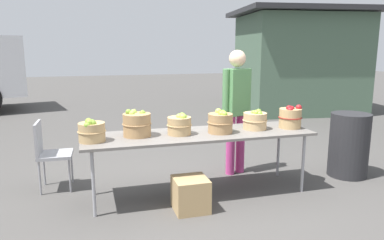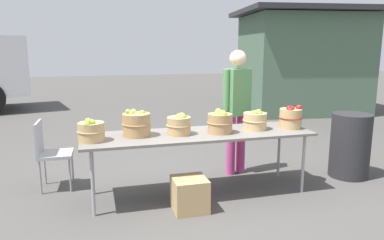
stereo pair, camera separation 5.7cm
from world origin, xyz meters
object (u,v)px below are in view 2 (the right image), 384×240
object	(u,v)px
market_table	(199,136)
apple_basket_green_3	(220,122)
apple_basket_green_0	(91,131)
folding_chair	(49,149)
apple_basket_green_2	(179,125)
produce_crate	(190,194)
vendor_adult	(237,102)
apple_basket_green_1	(136,124)
apple_basket_red_0	(291,118)
trash_barrel	(350,145)
apple_basket_green_4	(255,120)

from	to	relation	value
market_table	apple_basket_green_3	bearing A→B (deg)	-11.46
apple_basket_green_0	folding_chair	size ratio (longest dim) A/B	0.35
apple_basket_green_2	apple_basket_green_3	bearing A→B (deg)	-5.74
folding_chair	produce_crate	distance (m)	1.87
apple_basket_green_3	vendor_adult	xyz separation A→B (m)	(0.46, 0.62, 0.13)
market_table	apple_basket_green_0	size ratio (longest dim) A/B	8.98
apple_basket_green_1	apple_basket_red_0	world-z (taller)	apple_basket_green_1
apple_basket_green_0	apple_basket_green_1	bearing A→B (deg)	13.23
folding_chair	trash_barrel	xyz separation A→B (m)	(3.89, -0.59, -0.07)
market_table	apple_basket_green_1	distance (m)	0.74
apple_basket_green_1	trash_barrel	bearing A→B (deg)	-0.28
apple_basket_green_4	apple_basket_red_0	distance (m)	0.46
apple_basket_green_1	apple_basket_red_0	bearing A→B (deg)	-2.83
apple_basket_green_3	trash_barrel	distance (m)	1.96
apple_basket_green_1	apple_basket_red_0	distance (m)	1.90
apple_basket_green_0	apple_basket_red_0	bearing A→B (deg)	0.55
folding_chair	apple_basket_green_1	bearing A→B (deg)	-117.45
apple_basket_green_0	apple_basket_red_0	distance (m)	2.40
apple_basket_green_1	produce_crate	bearing A→B (deg)	-44.30
apple_basket_green_1	produce_crate	size ratio (longest dim) A/B	0.92
apple_basket_green_1	apple_basket_green_2	distance (m)	0.49
apple_basket_green_2	apple_basket_green_3	size ratio (longest dim) A/B	0.95
apple_basket_green_0	trash_barrel	world-z (taller)	apple_basket_green_0
apple_basket_green_0	apple_basket_green_2	distance (m)	0.98
apple_basket_green_2	produce_crate	world-z (taller)	apple_basket_green_2
apple_basket_green_4	produce_crate	size ratio (longest dim) A/B	0.85
trash_barrel	produce_crate	world-z (taller)	trash_barrel
apple_basket_green_1	apple_basket_green_2	world-z (taller)	apple_basket_green_1
apple_basket_green_1	produce_crate	world-z (taller)	apple_basket_green_1
market_table	vendor_adult	bearing A→B (deg)	38.65
apple_basket_green_3	apple_basket_green_1	bearing A→B (deg)	173.68
apple_basket_green_0	vendor_adult	xyz separation A→B (m)	(1.92, 0.63, 0.14)
apple_basket_green_2	folding_chair	xyz separation A→B (m)	(-1.50, 0.63, -0.36)
apple_basket_green_3	apple_basket_green_4	bearing A→B (deg)	8.04
apple_basket_green_4	vendor_adult	world-z (taller)	vendor_adult
folding_chair	vendor_adult	bearing A→B (deg)	-89.45
produce_crate	apple_basket_green_4	bearing A→B (deg)	25.01
folding_chair	apple_basket_green_4	bearing A→B (deg)	-101.89
apple_basket_green_1	apple_basket_red_0	size ratio (longest dim) A/B	1.13
apple_basket_green_4	trash_barrel	size ratio (longest dim) A/B	0.35
apple_basket_green_3	apple_basket_green_4	size ratio (longest dim) A/B	1.01
apple_basket_red_0	produce_crate	distance (m)	1.62
apple_basket_green_2	folding_chair	bearing A→B (deg)	157.05
apple_basket_red_0	market_table	bearing A→B (deg)	178.20
apple_basket_green_1	vendor_adult	size ratio (longest dim) A/B	0.19
apple_basket_green_3	folding_chair	bearing A→B (deg)	160.98
trash_barrel	apple_basket_green_3	bearing A→B (deg)	-177.21
apple_basket_green_4	vendor_adult	xyz separation A→B (m)	(-0.02, 0.55, 0.14)
market_table	vendor_adult	xyz separation A→B (m)	(0.71, 0.56, 0.29)
apple_basket_green_3	trash_barrel	bearing A→B (deg)	2.79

